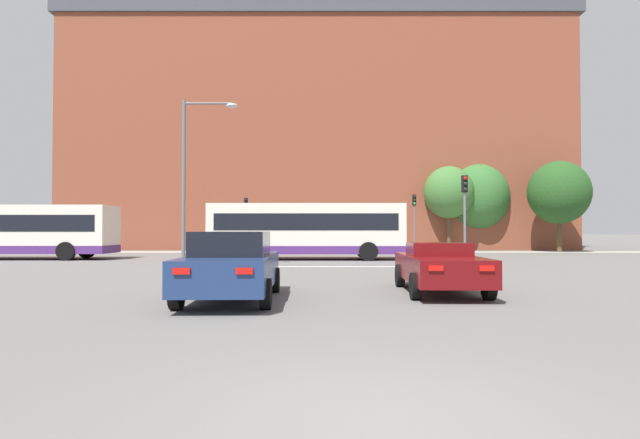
{
  "coord_description": "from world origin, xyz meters",
  "views": [
    {
      "loc": [
        -0.5,
        -4.21,
        1.62
      ],
      "look_at": [
        -0.42,
        25.12,
        2.26
      ],
      "focal_mm": 28.0,
      "sensor_mm": 36.0,
      "label": 1
    }
  ],
  "objects": [
    {
      "name": "ground_plane",
      "position": [
        0.0,
        0.0,
        0.0
      ],
      "size": [
        400.0,
        400.0,
        0.0
      ],
      "primitive_type": "plane",
      "color": "#605E5B"
    },
    {
      "name": "stop_line_strip",
      "position": [
        0.0,
        18.03,
        0.0
      ],
      "size": [
        9.66,
        0.3,
        0.01
      ],
      "primitive_type": "cube",
      "color": "silver",
      "rests_on": "ground_plane"
    },
    {
      "name": "far_pavement",
      "position": [
        0.0,
        32.98,
        0.01
      ],
      "size": [
        70.74,
        2.5,
        0.01
      ],
      "primitive_type": "cube",
      "color": "#A09B91",
      "rests_on": "ground_plane"
    },
    {
      "name": "brick_civic_building",
      "position": [
        -0.76,
        41.14,
        10.75
      ],
      "size": [
        43.79,
        10.54,
        23.0
      ],
      "color": "brown",
      "rests_on": "ground_plane"
    },
    {
      "name": "car_saloon_left",
      "position": [
        -2.55,
        7.35,
        0.8
      ],
      "size": [
        2.1,
        4.64,
        1.59
      ],
      "rotation": [
        0.0,
        0.0,
        0.02
      ],
      "color": "navy",
      "rests_on": "ground_plane"
    },
    {
      "name": "car_roadster_right",
      "position": [
        2.6,
        8.75,
        0.68
      ],
      "size": [
        2.0,
        4.46,
        1.3
      ],
      "rotation": [
        0.0,
        0.0,
        -0.03
      ],
      "color": "#600C0F",
      "rests_on": "ground_plane"
    },
    {
      "name": "bus_crossing_lead",
      "position": [
        -1.24,
        23.4,
        1.65
      ],
      "size": [
        10.67,
        2.68,
        3.07
      ],
      "rotation": [
        0.0,
        0.0,
        1.57
      ],
      "color": "silver",
      "rests_on": "ground_plane"
    },
    {
      "name": "bus_crossing_trailing",
      "position": [
        -17.29,
        23.67,
        1.61
      ],
      "size": [
        10.3,
        2.65,
        3.0
      ],
      "rotation": [
        0.0,
        0.0,
        1.57
      ],
      "color": "silver",
      "rests_on": "ground_plane"
    },
    {
      "name": "traffic_light_far_left",
      "position": [
        -5.94,
        32.27,
        2.7
      ],
      "size": [
        0.26,
        0.31,
        4.0
      ],
      "color": "slate",
      "rests_on": "ground_plane"
    },
    {
      "name": "traffic_light_far_right",
      "position": [
        6.4,
        32.19,
        2.85
      ],
      "size": [
        0.26,
        0.31,
        4.24
      ],
      "color": "slate",
      "rests_on": "ground_plane"
    },
    {
      "name": "traffic_light_near_right",
      "position": [
        6.33,
        19.28,
        2.83
      ],
      "size": [
        0.26,
        0.31,
        4.21
      ],
      "color": "slate",
      "rests_on": "ground_plane"
    },
    {
      "name": "street_lamp_junction",
      "position": [
        -6.08,
        17.66,
        4.53
      ],
      "size": [
        2.44,
        0.36,
        7.37
      ],
      "color": "slate",
      "rests_on": "ground_plane"
    },
    {
      "name": "pedestrian_waiting",
      "position": [
        5.43,
        33.33,
        1.09
      ],
      "size": [
        0.45,
        0.36,
        1.83
      ],
      "rotation": [
        0.0,
        0.0,
        5.88
      ],
      "color": "black",
      "rests_on": "ground_plane"
    },
    {
      "name": "pedestrian_walking_east",
      "position": [
        -8.22,
        32.52,
        0.96
      ],
      "size": [
        0.45,
        0.33,
        1.65
      ],
      "rotation": [
        0.0,
        0.0,
        5.96
      ],
      "color": "black",
      "rests_on": "ground_plane"
    },
    {
      "name": "tree_by_building",
      "position": [
        12.44,
        37.06,
        4.36
      ],
      "size": [
        5.37,
        5.37,
        7.19
      ],
      "color": "#4C3823",
      "rests_on": "ground_plane"
    },
    {
      "name": "tree_kerbside",
      "position": [
        9.76,
        35.4,
        4.63
      ],
      "size": [
        3.96,
        3.96,
        6.73
      ],
      "color": "#4C3823",
      "rests_on": "ground_plane"
    },
    {
      "name": "tree_distant",
      "position": [
        17.39,
        33.02,
        4.45
      ],
      "size": [
        4.48,
        4.48,
        6.81
      ],
      "color": "#4C3823",
      "rests_on": "ground_plane"
    }
  ]
}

